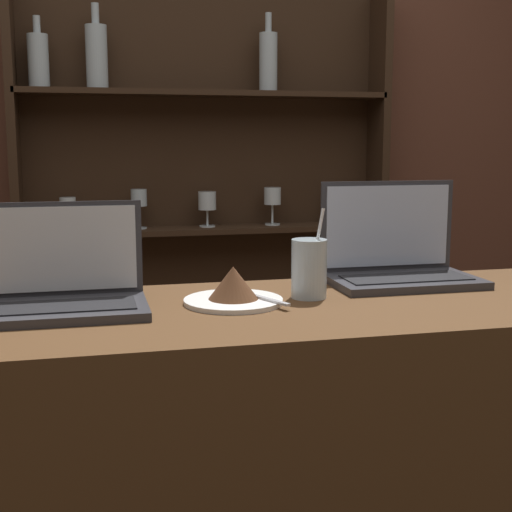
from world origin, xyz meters
name	(u,v)px	position (x,y,z in m)	size (l,w,h in m)	color
back_wall	(193,161)	(0.00, 1.64, 1.35)	(7.00, 0.06, 2.70)	brown
back_shelf	(203,242)	(0.02, 1.56, 1.05)	(1.38, 0.18, 2.00)	#332114
laptop_near	(65,287)	(-0.46, 0.32, 1.14)	(0.32, 0.21, 0.21)	#333338
laptop_far	(398,259)	(0.31, 0.44, 1.15)	(0.34, 0.21, 0.24)	#333338
cake_plate	(233,290)	(-0.12, 0.30, 1.12)	(0.21, 0.21, 0.08)	white
water_glass	(309,268)	(0.05, 0.32, 1.16)	(0.08, 0.08, 0.19)	silver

